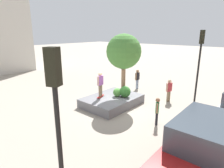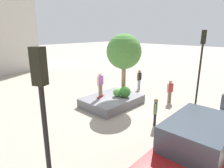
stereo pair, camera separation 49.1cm
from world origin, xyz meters
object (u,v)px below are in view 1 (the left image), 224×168
passerby_with_bag (137,78)px  traffic_light_median (200,56)px  plaza_tree (124,52)px  planter_ledge (112,101)px  sedan_parked (202,151)px  pedestrian_crossing (169,89)px  traffic_light_corner (57,111)px  bystander_watching (157,109)px  skateboard (101,96)px  skateboarder (100,82)px

passerby_with_bag → traffic_light_median: bearing=82.6°
plaza_tree → passerby_with_bag: plaza_tree is taller
planter_ledge → sedan_parked: bearing=63.9°
planter_ledge → pedestrian_crossing: 4.14m
sedan_parked → traffic_light_median: (-7.00, -2.47, 2.24)m
sedan_parked → pedestrian_crossing: sedan_parked is taller
traffic_light_corner → passerby_with_bag: size_ratio=2.70×
sedan_parked → bystander_watching: (-2.71, -3.04, -0.24)m
planter_ledge → traffic_light_median: bearing=131.1°
sedan_parked → pedestrian_crossing: (-6.43, -4.09, -0.17)m
plaza_tree → traffic_light_median: (-2.97, 3.87, -0.22)m
skateboard → traffic_light_median: traffic_light_median is taller
bystander_watching → passerby_with_bag: size_ratio=0.89×
skateboarder → pedestrian_crossing: 4.92m
traffic_light_corner → traffic_light_median: traffic_light_median is taller
traffic_light_corner → passerby_with_bag: traffic_light_corner is taller
planter_ledge → traffic_light_corner: (7.06, 4.43, 2.82)m
skateboard → sedan_parked: sedan_parked is taller
planter_ledge → skateboard: bearing=-42.8°
traffic_light_corner → traffic_light_median: size_ratio=0.92×
planter_ledge → traffic_light_corner: traffic_light_corner is taller
sedan_parked → traffic_light_median: size_ratio=0.96×
planter_ledge → passerby_with_bag: passerby_with_bag is taller
passerby_with_bag → planter_ledge: bearing=11.2°
traffic_light_corner → passerby_with_bag: (-11.43, -5.29, -2.13)m
sedan_parked → pedestrian_crossing: bearing=-147.5°
skateboard → traffic_light_median: size_ratio=0.17×
planter_ledge → skateboard: skateboard is taller
skateboard → sedan_parked: 7.76m
plaza_tree → passerby_with_bag: 4.64m
plaza_tree → traffic_light_median: traffic_light_median is taller
pedestrian_crossing → plaza_tree: bearing=-43.1°
sedan_parked → plaza_tree: bearing=-122.4°
bystander_watching → passerby_with_bag: 6.73m
plaza_tree → bystander_watching: (1.32, 3.30, -2.70)m
skateboarder → sedan_parked: (2.72, 7.25, -0.50)m
traffic_light_median → passerby_with_bag: (-0.66, -5.12, -2.38)m
sedan_parked → passerby_with_bag: (-7.66, -7.59, -0.14)m
traffic_light_corner → bystander_watching: (-6.48, -0.74, -2.24)m
skateboard → traffic_light_corner: (6.49, 4.95, 2.47)m
plaza_tree → passerby_with_bag: (-3.64, -1.25, -2.60)m
plaza_tree → skateboarder: bearing=-34.9°
passerby_with_bag → pedestrian_crossing: bearing=70.5°
planter_ledge → sedan_parked: sedan_parked is taller
plaza_tree → traffic_light_corner: 8.79m
skateboarder → passerby_with_bag: 4.99m
skateboarder → passerby_with_bag: size_ratio=0.99×
sedan_parked → planter_ledge: bearing=-116.1°
sedan_parked → bystander_watching: bearing=-131.7°
sedan_parked → traffic_light_median: bearing=-160.6°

